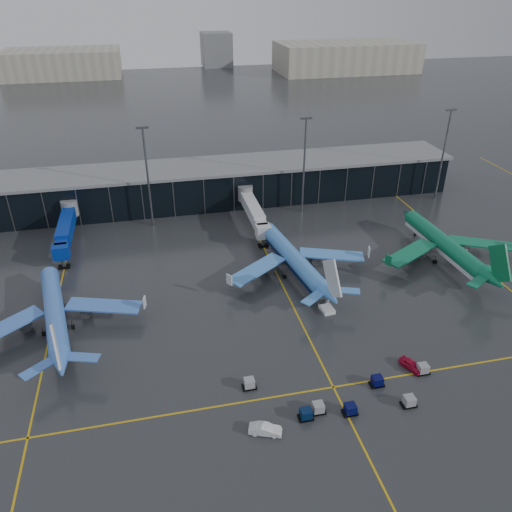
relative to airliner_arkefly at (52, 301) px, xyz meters
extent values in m
plane|color=#282B2D|center=(33.86, -10.70, -5.63)|extent=(600.00, 600.00, 0.00)
cube|color=black|center=(33.86, 51.30, -0.63)|extent=(140.00, 16.00, 10.00)
cube|color=slate|center=(33.86, 51.30, 4.67)|extent=(142.00, 17.00, 0.80)
cylinder|color=#595B60|center=(-1.14, 42.80, -0.43)|extent=(4.00, 4.00, 4.00)
cube|color=navy|center=(-1.14, 29.30, -1.23)|extent=(3.00, 24.00, 3.00)
cylinder|color=#595B60|center=(-1.14, 21.80, -4.33)|extent=(1.00, 1.00, 2.60)
cylinder|color=#595B60|center=(43.86, 42.80, -0.43)|extent=(4.00, 4.00, 4.00)
cube|color=silver|center=(43.86, 29.30, -1.23)|extent=(3.00, 24.00, 3.00)
cylinder|color=#595B60|center=(43.86, 21.80, -4.33)|extent=(1.00, 1.00, 2.60)
cylinder|color=#595B60|center=(18.86, 39.30, 6.87)|extent=(0.50, 0.50, 25.00)
cube|color=#595B60|center=(18.86, 39.30, 19.57)|extent=(3.00, 0.40, 0.60)
cylinder|color=#595B60|center=(58.86, 39.30, 6.87)|extent=(0.50, 0.50, 25.00)
cube|color=#595B60|center=(58.86, 39.30, 19.57)|extent=(3.00, 0.40, 0.60)
cylinder|color=#595B60|center=(98.86, 39.30, 6.87)|extent=(0.50, 0.50, 25.00)
cube|color=#595B60|center=(98.86, 39.30, 19.57)|extent=(3.00, 0.40, 0.60)
cube|color=#B2AD99|center=(153.86, 249.30, 3.37)|extent=(90.00, 42.00, 18.00)
cube|color=#B2AD99|center=(-26.14, 269.30, 2.37)|extent=(70.00, 38.00, 16.00)
cube|color=#B2AD99|center=(73.86, 289.30, 5.37)|extent=(20.00, 20.00, 22.00)
cube|color=gold|center=(-1.14, 9.30, -5.62)|extent=(0.30, 120.00, 0.02)
cube|color=gold|center=(43.86, 9.30, -5.62)|extent=(0.30, 120.00, 0.02)
cube|color=gold|center=(88.86, 9.30, -5.62)|extent=(0.30, 120.00, 0.02)
cube|color=gold|center=(43.86, -25.70, -5.62)|extent=(220.00, 0.30, 0.02)
cube|color=black|center=(53.51, -31.73, -5.45)|extent=(2.20, 1.50, 0.36)
cube|color=gray|center=(53.51, -31.73, -4.68)|extent=(1.60, 1.50, 1.50)
cube|color=black|center=(50.64, -26.79, -5.45)|extent=(2.20, 1.50, 0.36)
cube|color=#04073C|center=(50.64, -26.79, -4.68)|extent=(1.60, 1.50, 1.50)
cube|color=black|center=(59.02, -25.80, -5.45)|extent=(2.20, 1.50, 0.36)
cube|color=gray|center=(59.02, -25.80, -4.68)|extent=(1.60, 1.50, 1.50)
cube|color=black|center=(37.72, -30.79, -5.45)|extent=(2.20, 1.50, 0.36)
cube|color=#041739|center=(37.72, -30.79, -4.68)|extent=(1.60, 1.50, 1.50)
cube|color=black|center=(39.84, -30.03, -5.45)|extent=(2.20, 1.50, 0.36)
cube|color=gray|center=(39.84, -30.03, -4.68)|extent=(1.60, 1.50, 1.50)
cube|color=black|center=(31.02, -22.93, -5.45)|extent=(2.20, 1.50, 0.36)
cube|color=#909498|center=(31.02, -22.93, -4.68)|extent=(1.60, 1.50, 1.50)
cube|color=black|center=(44.34, -31.30, -5.45)|extent=(2.20, 1.50, 0.36)
cube|color=#04083C|center=(44.34, -31.30, -4.68)|extent=(1.60, 1.50, 1.50)
cube|color=white|center=(49.78, -6.11, -5.23)|extent=(2.47, 3.38, 0.80)
cube|color=white|center=(49.78, -6.11, -3.33)|extent=(1.84, 2.96, 2.29)
imported|color=#B80E32|center=(57.77, -24.42, -4.89)|extent=(3.29, 4.68, 1.48)
imported|color=silver|center=(31.36, -32.11, -4.86)|extent=(4.93, 3.11, 1.54)
camera|label=1|loc=(19.43, -79.40, 50.58)|focal=35.00mm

